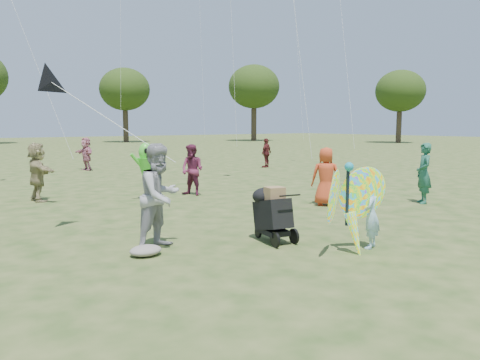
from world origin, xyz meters
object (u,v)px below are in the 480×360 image
crowd_d (37,172)px  alien_kite (146,168)px  crowd_j (86,154)px  crowd_h (266,153)px  crowd_f (424,173)px  crowd_a (326,176)px  child_girl (371,215)px  jogging_stroller (271,211)px  adult_man (160,196)px  butterfly_kite (351,207)px  crowd_e (192,170)px

crowd_d → alien_kite: bearing=-124.0°
crowd_d → crowd_j: crowd_d is taller
crowd_h → crowd_j: 9.20m
crowd_f → crowd_a: bearing=-79.1°
child_girl → jogging_stroller: 1.88m
crowd_a → crowd_h: bearing=-79.2°
child_girl → crowd_j: size_ratio=0.76×
crowd_a → crowd_d: crowd_d is taller
crowd_a → jogging_stroller: (-3.92, -2.21, -0.21)m
crowd_a → alien_kite: bearing=-5.1°
alien_kite → crowd_f: bearing=-41.5°
adult_man → crowd_f: adult_man is taller
crowd_h → jogging_stroller: crowd_h is taller
butterfly_kite → crowd_d: bearing=107.8°
crowd_d → crowd_j: bearing=-29.8°
crowd_d → crowd_h: crowd_d is taller
alien_kite → adult_man: bearing=-113.1°
adult_man → crowd_j: adult_man is taller
child_girl → butterfly_kite: size_ratio=0.68×
crowd_d → jogging_stroller: bearing=-165.8°
crowd_h → alien_kite: (-9.79, -5.99, 0.20)m
crowd_a → crowd_h: crowd_a is taller
adult_man → crowd_e: adult_man is taller
crowd_j → crowd_f: bearing=8.4°
jogging_stroller → butterfly_kite: butterfly_kite is taller
crowd_e → alien_kite: bearing=-116.3°
adult_man → jogging_stroller: 2.16m
crowd_j → alien_kite: alien_kite is taller
adult_man → child_girl: bearing=-57.5°
adult_man → crowd_d: bearing=73.8°
crowd_a → crowd_e: bearing=-19.5°
crowd_d → jogging_stroller: (2.41, -7.83, -0.26)m
crowd_a → crowd_j: bearing=-39.5°
crowd_e → crowd_a: bearing=5.2°
crowd_f → jogging_stroller: size_ratio=1.60×
jogging_stroller → alien_kite: bearing=98.4°
adult_man → jogging_stroller: adult_man is taller
adult_man → crowd_h: adult_man is taller
crowd_e → butterfly_kite: butterfly_kite is taller
jogging_stroller → child_girl: bearing=-40.0°
crowd_d → butterfly_kite: crowd_d is taller
adult_man → alien_kite: size_ratio=1.11×
child_girl → crowd_e: 7.58m
adult_man → crowd_h: 16.49m
crowd_a → crowd_j: size_ratio=1.00×
adult_man → crowd_a: size_ratio=1.18×
child_girl → crowd_h: 16.30m
butterfly_kite → jogging_stroller: bearing=111.5°
child_girl → butterfly_kite: bearing=-25.6°
crowd_e → crowd_j: crowd_e is taller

